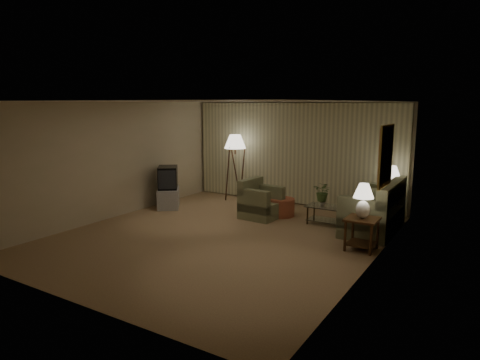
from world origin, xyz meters
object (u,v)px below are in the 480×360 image
Objects in this scene: sofa at (373,211)px; side_table_far at (390,205)px; armchair at (261,203)px; ottoman at (281,207)px; crt_tv at (168,177)px; table_lamp_far at (391,178)px; coffee_table at (329,213)px; vase at (323,203)px; floor_lamp at (235,166)px; table_lamp_near at (363,198)px; side_table_near at (362,228)px; tv_cabinet at (168,198)px.

side_table_far is at bearing 169.85° from sofa.
armchair is 0.53m from ottoman.
armchair is 1.18× the size of crt_tv.
table_lamp_far reaches higher than sofa.
vase reaches higher than coffee_table.
side_table_far is 0.33× the size of floor_lamp.
side_table_near is at bearing 7.13° from table_lamp_near.
side_table_far is 0.61× the size of coffee_table.
sofa is 2.36× the size of crt_tv.
table_lamp_near reaches higher than side_table_far.
armchair is 1.60× the size of side_table_far.
table_lamp_far is 1.08× the size of ottoman.
table_lamp_far is 4.15m from floor_lamp.
side_table_near is at bearing -90.00° from side_table_far.
table_lamp_far is at bearing 69.50° from crt_tv.
armchair reaches higher than side_table_far.
table_lamp_far is 5.44m from crt_tv.
floor_lamp reaches higher than crt_tv.
sofa is 3.21× the size of side_table_near.
table_lamp_far reaches higher than crt_tv.
tv_cabinet is 2.97m from ottoman.
side_table_far reaches higher than ottoman.
table_lamp_far is (0.00, 2.23, 0.03)m from table_lamp_near.
table_lamp_near is 4.70m from floor_lamp.
tv_cabinet is (-5.20, 0.64, -0.16)m from side_table_near.
floor_lamp is at bearing 108.69° from tv_cabinet.
floor_lamp is at bearing 151.87° from table_lamp_near.
armchair is at bearing 159.24° from table_lamp_near.
table_lamp_far is 5.00× the size of vase.
floor_lamp is at bearing 155.88° from ottoman.
sofa is 0.95m from coffee_table.
vase is (-0.15, 0.00, 0.21)m from coffee_table.
ottoman reaches higher than coffee_table.
armchair is 2.92m from side_table_far.
coffee_table is at bearing 130.95° from table_lamp_near.
tv_cabinet is at bearing 0.00° from crt_tv.
coffee_table is at bearing 130.95° from side_table_near.
sofa is 1.47m from table_lamp_near.
sofa is at bearing -78.16° from armchair.
sofa is at bearing -99.67° from side_table_far.
sofa is at bearing -12.23° from floor_lamp.
vase is at bearing 61.23° from tv_cabinet.
crt_tv reaches higher than coffee_table.
crt_tv is (-5.20, 0.64, -0.19)m from table_lamp_near.
vase is (1.09, -0.15, 0.27)m from ottoman.
crt_tv is at bearing -82.49° from sofa.
coffee_table is at bearing 60.92° from tv_cabinet.
ottoman is (-2.33, -0.83, -0.79)m from table_lamp_far.
crt_tv reaches higher than sofa.
armchair is at bearing -170.19° from vase.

